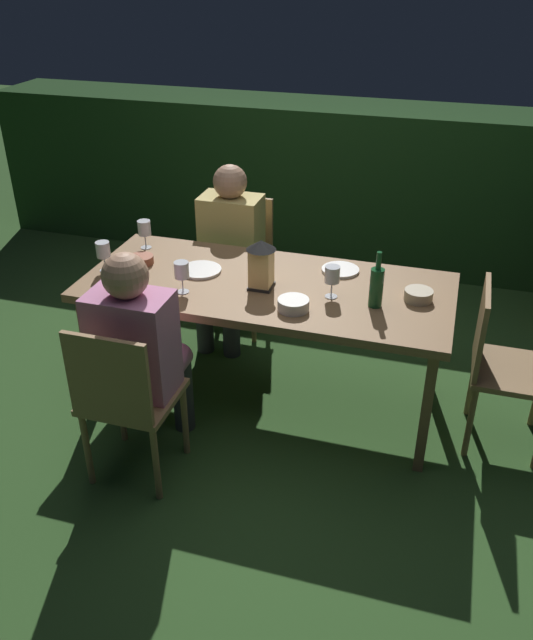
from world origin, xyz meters
The scene contains 19 objects.
ground_plane centered at (0.00, 0.00, 0.00)m, with size 16.00×16.00×0.00m, color #2D5123.
dining_table centered at (0.00, 0.00, 0.69)m, with size 1.95×0.85×0.74m.
chair_side_left_a centered at (-0.44, -0.82, 0.49)m, with size 0.42×0.40×0.87m.
person_in_pink centered at (-0.44, -0.62, 0.64)m, with size 0.38×0.47×1.15m.
chair_head_far centered at (1.22, 0.00, 0.49)m, with size 0.40×0.42×0.87m.
chair_side_right_a centered at (-0.44, 0.82, 0.49)m, with size 0.42×0.40×0.87m.
person_in_mustard centered at (-0.44, 0.62, 0.64)m, with size 0.38×0.47×1.15m.
lantern_centerpiece centered at (-0.01, -0.05, 0.89)m, with size 0.15×0.15×0.27m.
green_bottle_on_table centered at (0.59, -0.08, 0.85)m, with size 0.07×0.07×0.29m.
wine_glass_a centered at (-0.38, -0.22, 0.86)m, with size 0.08×0.08×0.17m.
wine_glass_b centered at (-0.89, -0.10, 0.86)m, with size 0.08×0.08×0.17m.
wine_glass_c centered at (-0.82, 0.25, 0.86)m, with size 0.08×0.08×0.17m.
wine_glass_d centered at (0.36, -0.05, 0.86)m, with size 0.08×0.08×0.17m.
plate_a centered at (-0.39, 0.04, 0.75)m, with size 0.23×0.23×0.01m, color silver.
plate_b centered at (0.34, 0.26, 0.75)m, with size 0.21×0.21×0.01m, color white.
bowl_olives centered at (0.79, 0.04, 0.77)m, with size 0.14×0.14×0.06m.
bowl_bread centered at (0.21, -0.24, 0.77)m, with size 0.16×0.16×0.06m.
bowl_salad centered at (-0.74, 0.04, 0.77)m, with size 0.13×0.13×0.05m.
hedge_backdrop centered at (0.00, 2.18, 0.62)m, with size 5.91×0.64×1.23m, color #193816.
Camera 1 is at (0.90, -3.00, 2.30)m, focal length 37.08 mm.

